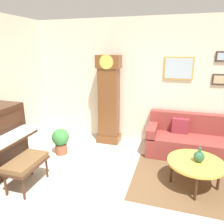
# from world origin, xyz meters

# --- Properties ---
(ground_plane) EXTENTS (6.40, 6.00, 0.10)m
(ground_plane) POSITION_xyz_m (0.00, 0.00, -0.05)
(ground_plane) COLOR beige
(wall_back) EXTENTS (5.30, 0.13, 2.80)m
(wall_back) POSITION_xyz_m (0.02, 2.40, 1.40)
(wall_back) COLOR beige
(wall_back) RESTS_ON ground_plane
(area_rug) EXTENTS (2.10, 1.50, 0.01)m
(area_rug) POSITION_xyz_m (1.18, 0.91, 0.00)
(area_rug) COLOR brown
(area_rug) RESTS_ON ground_plane
(piano_bench) EXTENTS (0.42, 0.70, 0.48)m
(piano_bench) POSITION_xyz_m (-1.44, 0.06, 0.41)
(piano_bench) COLOR #3D2316
(piano_bench) RESTS_ON ground_plane
(grandfather_clock) EXTENTS (0.52, 0.34, 2.03)m
(grandfather_clock) POSITION_xyz_m (-0.71, 2.08, 0.96)
(grandfather_clock) COLOR brown
(grandfather_clock) RESTS_ON ground_plane
(couch) EXTENTS (1.90, 0.80, 0.84)m
(couch) POSITION_xyz_m (1.18, 1.97, 0.31)
(couch) COLOR maroon
(couch) RESTS_ON ground_plane
(coffee_table) EXTENTS (0.88, 0.88, 0.44)m
(coffee_table) POSITION_xyz_m (1.13, 0.84, 0.41)
(coffee_table) COLOR gold
(coffee_table) RESTS_ON ground_plane
(green_jug) EXTENTS (0.17, 0.17, 0.24)m
(green_jug) POSITION_xyz_m (1.17, 0.85, 0.53)
(green_jug) COLOR #234C33
(green_jug) RESTS_ON coffee_table
(potted_plant) EXTENTS (0.36, 0.36, 0.56)m
(potted_plant) POSITION_xyz_m (-1.49, 1.20, 0.32)
(potted_plant) COLOR #935138
(potted_plant) RESTS_ON ground_plane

